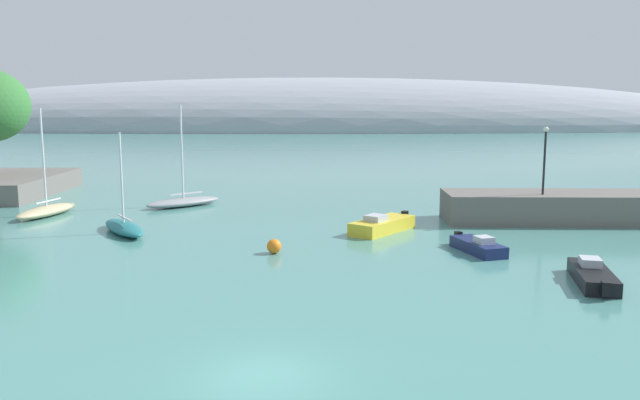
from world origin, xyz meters
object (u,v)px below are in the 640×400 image
Objects in this scene: sailboat_grey_mid_mooring at (183,201)px; motorboat_navy_outer at (478,246)px; motorboat_yellow_alongside_breakwater at (382,225)px; harbor_lamp_post at (545,154)px; sailboat_sand_near_shore at (47,210)px; sailboat_teal_outer_mooring at (124,227)px; motorboat_black_foreground at (593,276)px; mooring_buoy_orange at (274,246)px.

sailboat_grey_mid_mooring is 26.90m from motorboat_navy_outer.
sailboat_grey_mid_mooring is at bearing -86.49° from motorboat_yellow_alongside_breakwater.
motorboat_navy_outer is 12.09m from harbor_lamp_post.
harbor_lamp_post is at bearing 141.32° from motorboat_yellow_alongside_breakwater.
sailboat_sand_near_shore reaches higher than sailboat_teal_outer_mooring.
harbor_lamp_post is at bearing 122.23° from sailboat_grey_mid_mooring.
sailboat_sand_near_shore is 1.52× the size of motorboat_yellow_alongside_breakwater.
motorboat_yellow_alongside_breakwater is (25.35, -6.85, 0.01)m from sailboat_sand_near_shore.
harbor_lamp_post reaches higher than sailboat_teal_outer_mooring.
sailboat_sand_near_shore is 10.71m from sailboat_grey_mid_mooring.
motorboat_black_foreground is (26.06, -12.66, -0.03)m from sailboat_teal_outer_mooring.
mooring_buoy_orange is at bearing 68.86° from sailboat_sand_near_shore.
motorboat_yellow_alongside_breakwater is at bearing 41.13° from mooring_buoy_orange.
mooring_buoy_orange is (8.57, -17.44, -0.03)m from sailboat_grey_mid_mooring.
motorboat_navy_outer is at bearing 43.31° from motorboat_black_foreground.
motorboat_navy_outer is 11.90m from mooring_buoy_orange.
sailboat_teal_outer_mooring is 1.47× the size of motorboat_navy_outer.
sailboat_grey_mid_mooring is (9.74, 4.45, -0.01)m from sailboat_sand_near_shore.
sailboat_grey_mid_mooring is at bearing 116.17° from mooring_buoy_orange.
sailboat_grey_mid_mooring is 1.57× the size of motorboat_yellow_alongside_breakwater.
sailboat_grey_mid_mooring is 10.06× the size of mooring_buoy_orange.
sailboat_sand_near_shore is at bearing 73.51° from motorboat_black_foreground.
sailboat_grey_mid_mooring is 19.43m from mooring_buoy_orange.
sailboat_grey_mid_mooring is 1.77× the size of harbor_lamp_post.
harbor_lamp_post reaches higher than motorboat_yellow_alongside_breakwater.
mooring_buoy_orange is (-11.90, 0.01, 0.05)m from motorboat_navy_outer.
sailboat_grey_mid_mooring reaches higher than motorboat_navy_outer.
sailboat_teal_outer_mooring reaches higher than mooring_buoy_orange.
sailboat_sand_near_shore reaches higher than motorboat_yellow_alongside_breakwater.
sailboat_teal_outer_mooring reaches higher than motorboat_navy_outer.
mooring_buoy_orange is 0.18× the size of harbor_lamp_post.
mooring_buoy_orange is at bearing -152.22° from sailboat_teal_outer_mooring.
sailboat_sand_near_shore is at bearing 144.64° from mooring_buoy_orange.
sailboat_grey_mid_mooring is at bearing -146.41° from motorboat_navy_outer.
harbor_lamp_post is (37.20, -4.35, 4.64)m from sailboat_sand_near_shore.
motorboat_yellow_alongside_breakwater is (17.43, 0.07, 0.06)m from sailboat_teal_outer_mooring.
sailboat_teal_outer_mooring is 12.04m from mooring_buoy_orange.
sailboat_grey_mid_mooring is 1.59× the size of motorboat_black_foreground.
motorboat_yellow_alongside_breakwater is at bearing -157.66° from motorboat_navy_outer.
motorboat_yellow_alongside_breakwater is 1.13× the size of harbor_lamp_post.
mooring_buoy_orange is 21.30m from harbor_lamp_post.
mooring_buoy_orange is (18.31, -12.99, -0.04)m from sailboat_sand_near_shore.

